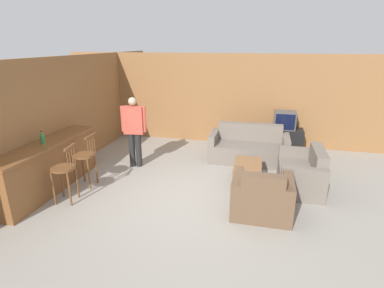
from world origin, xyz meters
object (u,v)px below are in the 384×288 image
object	(u,v)px
armchair_near	(262,198)
coffee_table	(248,167)
tv	(285,120)
bottle	(42,138)
bar_chair_near	(64,172)
tv_unit	(283,140)
bar_chair_mid	(85,158)
couch_far	(249,148)
person_by_window	(134,128)
loveseat_right	(302,174)

from	to	relation	value
armchair_near	coffee_table	world-z (taller)	armchair_near
tv	bottle	size ratio (longest dim) A/B	2.25
bar_chair_near	tv	xyz separation A→B (m)	(4.11, 3.89, 0.26)
bar_chair_near	tv_unit	bearing A→B (deg)	43.49
bar_chair_mid	bottle	size ratio (longest dim) A/B	4.42
couch_far	tv_unit	size ratio (longest dim) A/B	1.86
tv	person_by_window	size ratio (longest dim) A/B	0.34
loveseat_right	tv	distance (m)	2.37
armchair_near	tv	size ratio (longest dim) A/B	1.78
coffee_table	person_by_window	distance (m)	2.79
couch_far	loveseat_right	bearing A→B (deg)	-48.50
loveseat_right	bottle	xyz separation A→B (m)	(-5.01, -1.29, 0.80)
armchair_near	tv	bearing A→B (deg)	81.62
couch_far	person_by_window	bearing A→B (deg)	-159.21
armchair_near	person_by_window	xyz separation A→B (m)	(-3.02, 1.54, 0.63)
bar_chair_mid	person_by_window	size ratio (longest dim) A/B	0.66
bar_chair_mid	bottle	xyz separation A→B (m)	(-0.63, -0.38, 0.52)
coffee_table	bottle	world-z (taller)	bottle
bottle	person_by_window	distance (m)	2.00
bottle	loveseat_right	bearing A→B (deg)	14.43
couch_far	bar_chair_near	bearing A→B (deg)	-137.86
tv_unit	bottle	world-z (taller)	bottle
armchair_near	bottle	xyz separation A→B (m)	(-4.22, -0.06, 0.80)
couch_far	person_by_window	xyz separation A→B (m)	(-2.65, -1.01, 0.63)
armchair_near	bar_chair_near	bearing A→B (deg)	-174.08
bar_chair_near	bar_chair_mid	xyz separation A→B (m)	(0.00, 0.69, 0.00)
bar_chair_mid	tv	bearing A→B (deg)	37.94
bottle	person_by_window	world-z (taller)	person_by_window
couch_far	loveseat_right	world-z (taller)	couch_far
coffee_table	loveseat_right	bearing A→B (deg)	0.10
bar_chair_near	coffee_table	xyz separation A→B (m)	(3.28, 1.60, -0.25)
tv_unit	tv	bearing A→B (deg)	-90.00
couch_far	person_by_window	world-z (taller)	person_by_window
bar_chair_mid	coffee_table	size ratio (longest dim) A/B	1.14
bar_chair_near	bar_chair_mid	bearing A→B (deg)	89.99
bar_chair_mid	bottle	bearing A→B (deg)	-149.08
bar_chair_mid	loveseat_right	bearing A→B (deg)	11.76
tv	coffee_table	bearing A→B (deg)	-109.87
bar_chair_mid	coffee_table	bearing A→B (deg)	15.53
armchair_near	bottle	distance (m)	4.29
couch_far	tv	size ratio (longest dim) A/B	3.40
loveseat_right	tv_unit	xyz separation A→B (m)	(-0.28, 2.29, -0.01)
bar_chair_near	bar_chair_mid	world-z (taller)	same
bottle	person_by_window	size ratio (longest dim) A/B	0.15
tv	person_by_window	bearing A→B (deg)	-150.72
bar_chair_near	armchair_near	xyz separation A→B (m)	(3.59, 0.37, -0.28)
armchair_near	loveseat_right	bearing A→B (deg)	57.10
coffee_table	bottle	xyz separation A→B (m)	(-3.91, -1.29, 0.76)
loveseat_right	bar_chair_near	bearing A→B (deg)	-159.90
bar_chair_near	couch_far	bearing A→B (deg)	42.14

